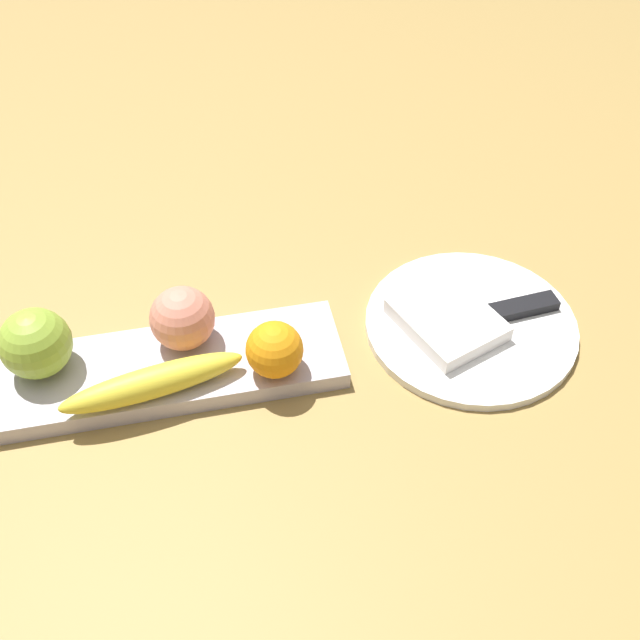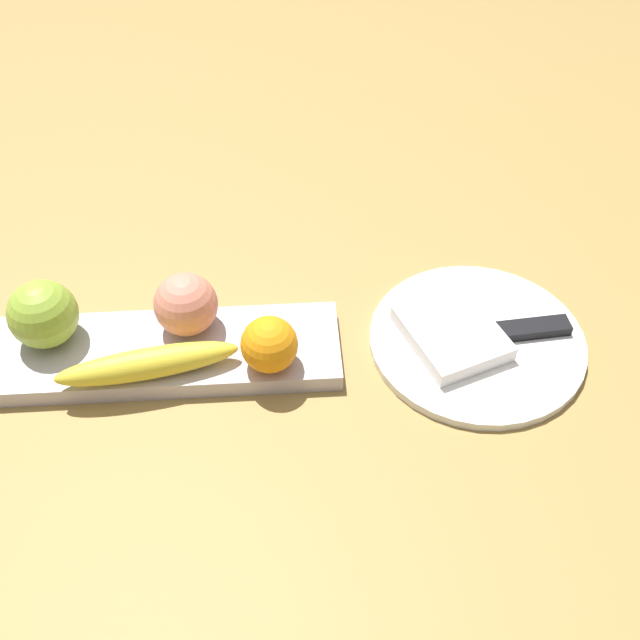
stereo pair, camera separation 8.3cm
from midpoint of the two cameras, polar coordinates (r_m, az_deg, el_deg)
The scene contains 9 objects.
ground_plane at distance 0.89m, azimuth -13.49°, elevation -3.11°, with size 2.40×2.40×0.00m, color olive.
fruit_tray at distance 0.87m, azimuth -14.46°, elevation -3.77°, with size 0.40×0.12×0.02m, color #BCB3C0.
apple at distance 0.87m, azimuth -22.81°, elevation -1.60°, with size 0.08×0.08×0.08m, color #89AC35.
banana at distance 0.82m, azimuth -15.08°, elevation -4.61°, with size 0.19×0.03×0.03m, color yellow.
orange_near_apple at distance 0.81m, azimuth -6.32°, elevation -2.34°, with size 0.06×0.06×0.06m, color orange.
peach at distance 0.85m, azimuth -12.88°, elevation -0.03°, with size 0.07×0.07×0.07m, color #D57C65.
dinner_plate at distance 0.90m, azimuth 8.45°, elevation -0.51°, with size 0.24×0.24×0.01m, color white.
folded_napkin at distance 0.88m, azimuth 6.69°, elevation -0.12°, with size 0.09×0.11×0.02m, color white.
knife at distance 0.91m, azimuth 11.14°, elevation 0.51°, with size 0.18×0.04×0.01m.
Camera 1 is at (-0.04, 0.59, 0.65)m, focal length 43.51 mm.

